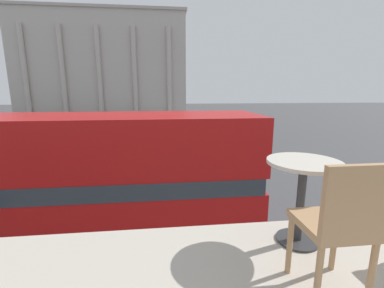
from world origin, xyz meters
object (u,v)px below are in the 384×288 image
(cafe_chair_0, at_px, (339,222))
(traffic_light_mid, at_px, (156,129))
(pedestrian_black, at_px, (237,147))
(pedestrian_red, at_px, (192,145))
(double_decker_bus, at_px, (60,185))
(plaza_building_left, at_px, (105,66))
(car_black, at_px, (241,125))
(pedestrian_white, at_px, (209,133))
(traffic_light_near, at_px, (177,143))
(cafe_dining_table, at_px, (302,183))
(pedestrian_yellow, at_px, (103,138))

(cafe_chair_0, distance_m, traffic_light_mid, 18.44)
(pedestrian_black, xyz_separation_m, pedestrian_red, (-3.11, 1.65, -0.13))
(double_decker_bus, height_order, pedestrian_red, double_decker_bus)
(plaza_building_left, height_order, car_black, plaza_building_left)
(cafe_chair_0, bearing_deg, pedestrian_white, 75.75)
(plaza_building_left, bearing_deg, pedestrian_white, -63.87)
(cafe_chair_0, xyz_separation_m, pedestrian_white, (3.41, 23.14, -3.26))
(traffic_light_near, height_order, car_black, traffic_light_near)
(traffic_light_near, distance_m, traffic_light_mid, 6.43)
(cafe_dining_table, height_order, pedestrian_red, cafe_dining_table)
(double_decker_bus, distance_m, traffic_light_mid, 12.56)
(pedestrian_black, height_order, pedestrian_yellow, pedestrian_black)
(double_decker_bus, bearing_deg, cafe_dining_table, -45.75)
(car_black, relative_size, pedestrian_white, 2.42)
(pedestrian_white, height_order, pedestrian_red, pedestrian_white)
(cafe_chair_0, bearing_deg, traffic_light_mid, 89.06)
(car_black, relative_size, pedestrian_red, 2.64)
(pedestrian_red, xyz_separation_m, pedestrian_yellow, (-7.47, 3.71, 0.09))
(double_decker_bus, distance_m, pedestrian_yellow, 15.90)
(pedestrian_yellow, bearing_deg, pedestrian_red, 64.74)
(cafe_dining_table, xyz_separation_m, pedestrian_yellow, (-6.43, 20.98, -3.29))
(cafe_dining_table, distance_m, pedestrian_white, 23.01)
(traffic_light_near, xyz_separation_m, pedestrian_white, (3.75, 11.21, -1.32))
(pedestrian_white, xyz_separation_m, pedestrian_yellow, (-9.74, -1.56, -0.01))
(plaza_building_left, xyz_separation_m, car_black, (21.72, -25.29, -9.44))
(car_black, relative_size, pedestrian_black, 2.34)
(pedestrian_black, relative_size, pedestrian_red, 1.13)
(cafe_chair_0, height_order, plaza_building_left, plaza_building_left)
(traffic_light_mid, xyz_separation_m, car_black, (10.59, 12.45, -1.46))
(double_decker_bus, xyz_separation_m, traffic_light_mid, (2.39, 12.32, -0.27))
(pedestrian_black, distance_m, pedestrian_red, 3.52)
(traffic_light_near, bearing_deg, traffic_light_mid, 101.09)
(double_decker_bus, relative_size, pedestrian_yellow, 6.53)
(pedestrian_white, bearing_deg, traffic_light_near, -109.82)
(car_black, bearing_deg, pedestrian_yellow, -41.66)
(car_black, bearing_deg, pedestrian_black, -0.61)
(traffic_light_near, bearing_deg, pedestrian_white, 71.52)
(cafe_chair_0, distance_m, pedestrian_white, 23.62)
(double_decker_bus, bearing_deg, car_black, 69.15)
(traffic_light_mid, xyz_separation_m, pedestrian_red, (2.71, -0.37, -1.26))
(pedestrian_white, bearing_deg, pedestrian_red, -114.67)
(plaza_building_left, distance_m, pedestrian_yellow, 36.17)
(double_decker_bus, height_order, plaza_building_left, plaza_building_left)
(cafe_chair_0, distance_m, plaza_building_left, 57.71)
(cafe_dining_table, bearing_deg, cafe_chair_0, -99.70)
(traffic_light_near, xyz_separation_m, pedestrian_black, (4.58, 4.29, -1.28))
(car_black, height_order, pedestrian_white, pedestrian_white)
(plaza_building_left, relative_size, pedestrian_red, 20.97)
(plaza_building_left, height_order, pedestrian_white, plaza_building_left)
(traffic_light_near, distance_m, car_black, 21.02)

